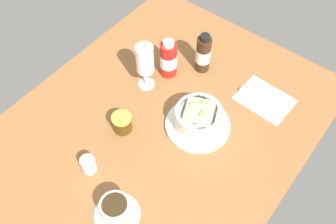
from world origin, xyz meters
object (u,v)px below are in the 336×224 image
(cutlery_setting, at_px, (264,98))
(jam_jar, at_px, (122,123))
(sauce_bottle_red, at_px, (168,59))
(porridge_bowl, at_px, (198,119))
(wine_glass, at_px, (145,61))
(sauce_bottle_brown, at_px, (203,54))
(creamer_jug, at_px, (88,165))
(coffee_cup, at_px, (116,210))

(cutlery_setting, xyz_separation_m, jam_jar, (-0.37, 0.28, 0.03))
(jam_jar, height_order, sauce_bottle_red, sauce_bottle_red)
(jam_jar, bearing_deg, porridge_bowl, -49.72)
(wine_glass, bearing_deg, sauce_bottle_red, -16.29)
(jam_jar, bearing_deg, wine_glass, 17.57)
(sauce_bottle_red, height_order, sauce_bottle_brown, sauce_bottle_brown)
(creamer_jug, height_order, jam_jar, jam_jar)
(porridge_bowl, xyz_separation_m, coffee_cup, (-0.36, 0.00, -0.01))
(creamer_jug, bearing_deg, porridge_bowl, -26.80)
(sauce_bottle_red, xyz_separation_m, sauce_bottle_brown, (0.09, -0.08, 0.00))
(wine_glass, distance_m, sauce_bottle_brown, 0.21)
(coffee_cup, relative_size, sauce_bottle_red, 0.90)
(cutlery_setting, distance_m, creamer_jug, 0.60)
(porridge_bowl, distance_m, coffee_cup, 0.37)
(creamer_jug, distance_m, sauce_bottle_brown, 0.52)
(jam_jar, relative_size, sauce_bottle_brown, 0.40)
(cutlery_setting, distance_m, wine_glass, 0.40)
(creamer_jug, relative_size, wine_glass, 0.33)
(porridge_bowl, height_order, wine_glass, wine_glass)
(wine_glass, xyz_separation_m, jam_jar, (-0.18, -0.06, -0.08))
(wine_glass, bearing_deg, creamer_jug, -167.62)
(coffee_cup, xyz_separation_m, jam_jar, (0.22, 0.17, -0.00))
(coffee_cup, distance_m, sauce_bottle_red, 0.53)
(porridge_bowl, relative_size, cutlery_setting, 1.14)
(wine_glass, relative_size, sauce_bottle_brown, 1.13)
(coffee_cup, relative_size, creamer_jug, 2.27)
(porridge_bowl, xyz_separation_m, sauce_bottle_brown, (0.21, 0.13, 0.03))
(porridge_bowl, relative_size, creamer_jug, 3.52)
(cutlery_setting, xyz_separation_m, sauce_bottle_brown, (-0.01, 0.24, 0.07))
(sauce_bottle_red, bearing_deg, wine_glass, 163.71)
(porridge_bowl, xyz_separation_m, cutlery_setting, (0.22, -0.11, -0.04))
(porridge_bowl, relative_size, coffee_cup, 1.55)
(creamer_jug, bearing_deg, cutlery_setting, -26.51)
(porridge_bowl, height_order, cutlery_setting, porridge_bowl)
(wine_glass, xyz_separation_m, sauce_bottle_brown, (0.17, -0.10, -0.04))
(coffee_cup, xyz_separation_m, wine_glass, (0.40, 0.23, 0.08))
(wine_glass, relative_size, sauce_bottle_red, 1.18)
(sauce_bottle_red, relative_size, sauce_bottle_brown, 0.96)
(creamer_jug, height_order, sauce_bottle_brown, sauce_bottle_brown)
(creamer_jug, relative_size, sauce_bottle_red, 0.39)
(jam_jar, bearing_deg, coffee_cup, -141.19)
(creamer_jug, bearing_deg, coffee_cup, -108.66)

